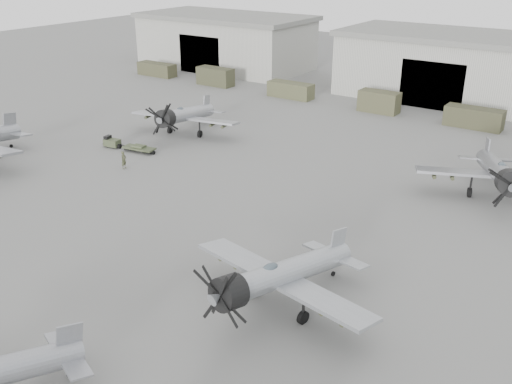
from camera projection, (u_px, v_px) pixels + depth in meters
ground at (88, 326)px, 31.44m from camera, size 220.00×220.00×0.00m
hangar_left at (225, 41)px, 96.25m from camera, size 29.00×14.80×8.70m
hangar_center at (450, 66)px, 76.40m from camera, size 29.00×14.80×8.70m
support_truck_0 at (157, 69)px, 91.01m from camera, size 6.66×2.20×2.02m
support_truck_1 at (215, 77)px, 84.67m from camera, size 5.68×2.20×2.62m
support_truck_2 at (291, 90)px, 77.91m from camera, size 6.40×2.20×2.09m
support_truck_3 at (379, 102)px, 71.05m from camera, size 5.00×2.20×2.63m
support_truck_4 at (474, 118)px, 65.05m from camera, size 6.44×2.20×2.31m
aircraft_mid_2 at (277, 276)px, 31.91m from camera, size 12.39×11.15×4.92m
aircraft_far_0 at (183, 115)px, 61.90m from camera, size 12.53×11.28×4.98m
aircraft_far_1 at (499, 172)px, 46.13m from camera, size 12.77×11.56×5.20m
tug_trailer at (122, 145)px, 58.47m from camera, size 6.00×2.02×1.19m
ground_crew at (124, 160)px, 53.16m from camera, size 0.48×0.66×1.69m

